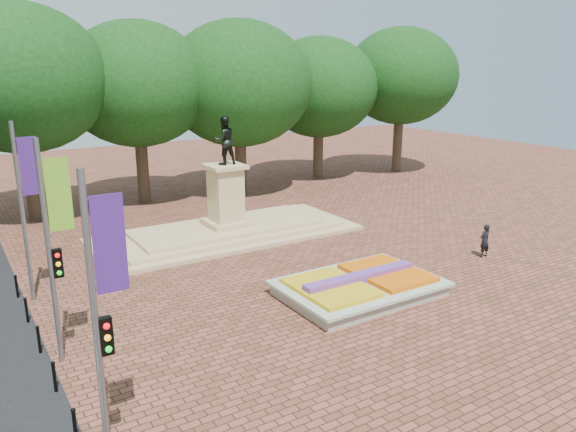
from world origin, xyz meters
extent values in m
plane|color=brown|center=(0.00, 0.00, 0.00)|extent=(90.00, 90.00, 0.00)
cube|color=gray|center=(1.00, -2.00, 0.23)|extent=(6.00, 4.00, 0.45)
cube|color=#B7C4B1|center=(1.00, -2.00, 0.50)|extent=(6.30, 4.30, 0.12)
cube|color=#D35B0B|center=(2.45, -2.00, 0.63)|extent=(2.60, 3.40, 0.22)
cube|color=gold|center=(-0.45, -2.00, 0.62)|extent=(2.60, 3.40, 0.18)
cube|color=#562F82|center=(1.00, -2.00, 0.72)|extent=(5.20, 0.55, 0.38)
cube|color=tan|center=(0.00, 8.00, 0.10)|extent=(14.00, 6.00, 0.20)
cube|color=tan|center=(0.00, 8.00, 0.30)|extent=(12.00, 5.00, 0.20)
cube|color=tan|center=(0.00, 8.00, 0.50)|extent=(10.00, 4.00, 0.20)
cube|color=tan|center=(0.00, 8.00, 0.75)|extent=(2.20, 2.20, 0.30)
cube|color=tan|center=(0.00, 8.00, 2.30)|extent=(1.50, 1.50, 2.80)
cube|color=tan|center=(0.00, 8.00, 3.80)|extent=(1.90, 1.90, 0.20)
imported|color=black|center=(0.00, 8.00, 5.15)|extent=(1.22, 0.95, 2.50)
cylinder|color=#38261E|center=(-8.00, 18.00, 2.00)|extent=(0.80, 0.80, 4.00)
ellipsoid|color=black|center=(-8.00, 18.00, 6.69)|extent=(8.80, 8.80, 7.48)
cylinder|color=#38261E|center=(-1.00, 18.00, 2.00)|extent=(0.80, 0.80, 4.00)
ellipsoid|color=black|center=(-1.00, 18.00, 6.69)|extent=(8.80, 8.80, 7.48)
cylinder|color=#38261E|center=(6.00, 18.00, 2.00)|extent=(0.80, 0.80, 4.00)
ellipsoid|color=black|center=(6.00, 18.00, 6.69)|extent=(8.80, 8.80, 7.48)
cylinder|color=#38261E|center=(13.00, 18.00, 2.00)|extent=(0.80, 0.80, 4.00)
ellipsoid|color=black|center=(13.00, 18.00, 6.69)|extent=(8.80, 8.80, 7.48)
cylinder|color=#38261E|center=(20.00, 18.00, 2.00)|extent=(0.80, 0.80, 4.00)
ellipsoid|color=black|center=(20.00, 18.00, 6.69)|extent=(8.80, 8.80, 7.48)
cylinder|color=slate|center=(-10.20, -6.50, 3.50)|extent=(0.16, 0.16, 7.00)
cube|color=#401B71|center=(-9.75, -6.50, 5.30)|extent=(0.70, 0.04, 2.20)
cylinder|color=slate|center=(-10.20, -1.00, 3.50)|extent=(0.16, 0.16, 7.00)
cube|color=#6FAD22|center=(-9.75, -1.00, 5.30)|extent=(0.70, 0.04, 2.20)
cylinder|color=slate|center=(-10.20, 4.50, 3.50)|extent=(0.16, 0.16, 7.00)
cube|color=#401B71|center=(-9.75, 4.50, 5.30)|extent=(0.70, 0.04, 2.20)
cube|color=black|center=(-10.00, -6.50, 3.20)|extent=(0.28, 0.18, 0.90)
cube|color=black|center=(-10.00, -1.00, 3.20)|extent=(0.28, 0.18, 0.90)
cylinder|color=black|center=(-10.70, -5.40, 0.45)|extent=(0.10, 0.10, 0.90)
sphere|color=black|center=(-10.70, -5.40, 0.92)|extent=(0.12, 0.12, 0.12)
cylinder|color=black|center=(-10.70, -2.80, 0.45)|extent=(0.10, 0.10, 0.90)
sphere|color=black|center=(-10.70, -2.80, 0.92)|extent=(0.12, 0.12, 0.12)
cylinder|color=black|center=(-10.70, -0.20, 0.45)|extent=(0.10, 0.10, 0.90)
sphere|color=black|center=(-10.70, -0.20, 0.92)|extent=(0.12, 0.12, 0.12)
cylinder|color=black|center=(-10.70, 2.40, 0.45)|extent=(0.10, 0.10, 0.90)
sphere|color=black|center=(-10.70, 2.40, 0.92)|extent=(0.12, 0.12, 0.12)
cylinder|color=black|center=(-10.70, 5.00, 0.45)|extent=(0.10, 0.10, 0.90)
sphere|color=black|center=(-10.70, 5.00, 0.92)|extent=(0.12, 0.12, 0.12)
imported|color=black|center=(8.97, -1.62, 0.81)|extent=(0.60, 0.39, 1.62)
camera|label=1|loc=(-12.59, -18.21, 9.08)|focal=35.00mm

